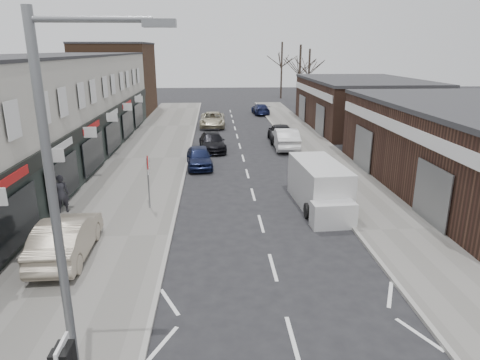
{
  "coord_description": "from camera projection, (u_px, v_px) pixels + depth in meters",
  "views": [
    {
      "loc": [
        -2.0,
        -7.64,
        7.51
      ],
      "look_at": [
        -1.05,
        8.26,
        2.6
      ],
      "focal_mm": 32.0,
      "sensor_mm": 36.0,
      "label": 1
    }
  ],
  "objects": [
    {
      "name": "parked_car_right_c",
      "position": [
        260.0,
        109.0,
        50.84
      ],
      "size": [
        1.99,
        4.39,
        1.25
      ],
      "primitive_type": "imported",
      "rotation": [
        0.0,
        0.0,
        3.2
      ],
      "color": "#13193B",
      "rests_on": "ground"
    },
    {
      "name": "white_van",
      "position": [
        320.0,
        187.0,
        20.93
      ],
      "size": [
        2.27,
        5.72,
        2.18
      ],
      "rotation": [
        0.0,
        0.0,
        0.06
      ],
      "color": "silver",
      "rests_on": "ground"
    },
    {
      "name": "parked_car_left_c",
      "position": [
        212.0,
        120.0,
        42.56
      ],
      "size": [
        2.5,
        5.28,
        1.46
      ],
      "primitive_type": "imported",
      "rotation": [
        0.0,
        0.0,
        -0.02
      ],
      "color": "#B1A98E",
      "rests_on": "ground"
    },
    {
      "name": "shop_terrace_left",
      "position": [
        28.0,
        115.0,
        26.39
      ],
      "size": [
        8.0,
        41.0,
        7.1
      ],
      "primitive_type": "cube",
      "color": "#BCB7AB",
      "rests_on": "ground"
    },
    {
      "name": "tree_far_c",
      "position": [
        281.0,
        98.0,
        67.34
      ],
      "size": [
        3.6,
        3.6,
        8.5
      ],
      "primitive_type": null,
      "color": "#382D26",
      "rests_on": "ground"
    },
    {
      "name": "pavement_right",
      "position": [
        322.0,
        156.0,
        30.91
      ],
      "size": [
        3.5,
        64.0,
        0.12
      ],
      "primitive_type": "cube",
      "color": "slate",
      "rests_on": "ground"
    },
    {
      "name": "pavement_left",
      "position": [
        148.0,
        159.0,
        30.19
      ],
      "size": [
        5.5,
        64.0,
        0.12
      ],
      "primitive_type": "cube",
      "color": "slate",
      "rests_on": "ground"
    },
    {
      "name": "street_lamp",
      "position": [
        67.0,
        227.0,
        7.23
      ],
      "size": [
        2.23,
        0.22,
        8.0
      ],
      "color": "slate",
      "rests_on": "pavement_left"
    },
    {
      "name": "pedestrian",
      "position": [
        61.0,
        194.0,
        19.88
      ],
      "size": [
        0.78,
        0.64,
        1.84
      ],
      "primitive_type": "imported",
      "rotation": [
        0.0,
        0.0,
        3.49
      ],
      "color": "black",
      "rests_on": "pavement_left"
    },
    {
      "name": "tree_far_b",
      "position": [
        308.0,
        103.0,
        61.79
      ],
      "size": [
        3.6,
        3.6,
        7.5
      ],
      "primitive_type": null,
      "color": "#382D26",
      "rests_on": "ground"
    },
    {
      "name": "sedan_on_pavement",
      "position": [
        67.0,
        237.0,
        15.67
      ],
      "size": [
        1.77,
        4.69,
        1.53
      ],
      "primitive_type": "imported",
      "rotation": [
        0.0,
        0.0,
        3.17
      ],
      "color": "#A59884",
      "rests_on": "pavement_left"
    },
    {
      "name": "right_unit_far",
      "position": [
        361.0,
        104.0,
        42.1
      ],
      "size": [
        10.0,
        16.0,
        4.5
      ],
      "primitive_type": "cube",
      "color": "#3C251B",
      "rests_on": "ground"
    },
    {
      "name": "warning_sign",
      "position": [
        148.0,
        166.0,
        20.12
      ],
      "size": [
        0.12,
        0.8,
        2.7
      ],
      "color": "slate",
      "rests_on": "pavement_left"
    },
    {
      "name": "parked_car_right_b",
      "position": [
        280.0,
        132.0,
        35.78
      ],
      "size": [
        2.02,
        4.69,
        1.58
      ],
      "primitive_type": "imported",
      "rotation": [
        0.0,
        0.0,
        3.11
      ],
      "color": "black",
      "rests_on": "ground"
    },
    {
      "name": "tree_far_a",
      "position": [
        298.0,
        109.0,
        55.92
      ],
      "size": [
        3.6,
        3.6,
        8.0
      ],
      "primitive_type": null,
      "color": "#382D26",
      "rests_on": "ground"
    },
    {
      "name": "parked_car_left_a",
      "position": [
        199.0,
        157.0,
        28.1
      ],
      "size": [
        1.96,
        4.12,
        1.36
      ],
      "primitive_type": "imported",
      "rotation": [
        0.0,
        0.0,
        0.09
      ],
      "color": "#121938",
      "rests_on": "ground"
    },
    {
      "name": "parked_car_right_a",
      "position": [
        285.0,
        138.0,
        33.27
      ],
      "size": [
        1.84,
        4.96,
        1.62
      ],
      "primitive_type": "imported",
      "rotation": [
        0.0,
        0.0,
        3.12
      ],
      "color": "silver",
      "rests_on": "ground"
    },
    {
      "name": "brick_block_far",
      "position": [
        117.0,
        80.0,
        50.59
      ],
      "size": [
        8.0,
        10.0,
        8.0
      ],
      "primitive_type": "cube",
      "color": "#4A3020",
      "rests_on": "ground"
    },
    {
      "name": "parked_car_left_b",
      "position": [
        212.0,
        142.0,
        32.79
      ],
      "size": [
        2.24,
        4.68,
        1.32
      ],
      "primitive_type": "imported",
      "rotation": [
        0.0,
        0.0,
        0.09
      ],
      "color": "black",
      "rests_on": "ground"
    }
  ]
}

